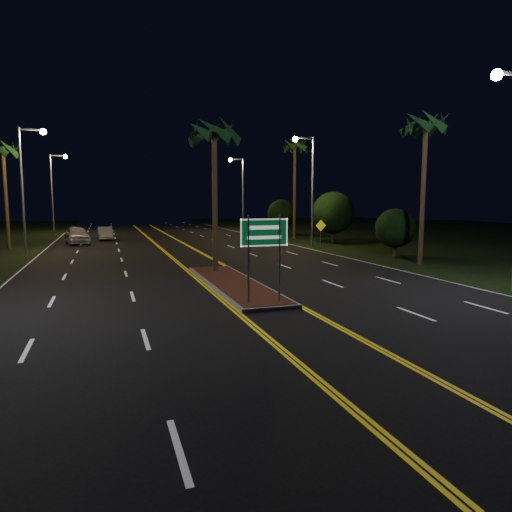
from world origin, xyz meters
name	(u,v)px	position (x,y,z in m)	size (l,w,h in m)	color
ground	(294,325)	(0.00, 0.00, 0.00)	(120.00, 120.00, 0.00)	black
grass_right	(466,238)	(30.00, 25.00, 0.00)	(40.00, 110.00, 0.01)	black
median_island	(233,284)	(0.00, 7.00, 0.08)	(2.25, 10.25, 0.17)	gray
highway_sign	(264,241)	(0.00, 2.80, 2.40)	(1.80, 0.08, 3.20)	gray
streetlight_left_mid	(27,175)	(-10.61, 24.00, 5.66)	(1.91, 0.44, 9.00)	gray
streetlight_left_far	(55,184)	(-10.61, 44.00, 5.66)	(1.91, 0.44, 9.00)	gray
streetlight_right_mid	(308,178)	(10.61, 22.00, 5.66)	(1.91, 0.44, 9.00)	gray
streetlight_right_far	(240,186)	(10.61, 42.00, 5.66)	(1.91, 0.44, 9.00)	gray
palm_median	(214,132)	(0.00, 10.50, 7.28)	(2.40, 2.40, 8.30)	#382819
palm_left_far	(3,150)	(-12.80, 28.00, 7.75)	(2.40, 2.40, 8.80)	#382819
palm_right_near	(426,125)	(12.50, 10.00, 8.21)	(2.40, 2.40, 9.30)	#382819
palm_right_far	(295,147)	(12.80, 30.00, 9.14)	(2.40, 2.40, 10.30)	#382819
shrub_near	(395,228)	(13.50, 14.00, 1.95)	(2.70, 2.70, 3.30)	#382819
shrub_mid	(333,213)	(14.00, 24.00, 2.73)	(3.78, 3.78, 4.62)	#382819
shrub_far	(282,214)	(13.80, 36.00, 2.34)	(3.24, 3.24, 3.96)	#382819
car_near	(77,234)	(-7.83, 30.70, 0.92)	(2.35, 5.49, 1.83)	silver
car_far	(105,232)	(-5.45, 34.30, 0.74)	(1.90, 4.44, 1.48)	#A8ACB1
warning_sign	(321,230)	(11.53, 21.44, 1.44)	(0.94, 0.10, 2.25)	gray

